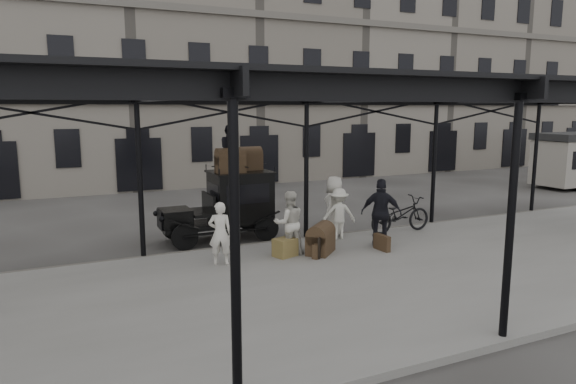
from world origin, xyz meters
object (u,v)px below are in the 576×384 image
at_px(taxi, 231,202).
at_px(steamer_trunk_roof_near, 230,162).
at_px(steamer_trunk_platform, 321,241).
at_px(bicycle, 400,215).
at_px(porter_official, 381,213).
at_px(porter_left, 220,233).

distance_m(taxi, steamer_trunk_roof_near, 1.32).
distance_m(taxi, steamer_trunk_platform, 3.54).
distance_m(steamer_trunk_roof_near, steamer_trunk_platform, 3.85).
bearing_deg(steamer_trunk_roof_near, bicycle, -19.54).
xyz_separation_m(taxi, bicycle, (5.09, -2.03, -0.47)).
bearing_deg(porter_official, steamer_trunk_platform, 35.02).
height_order(bicycle, steamer_trunk_platform, bicycle).
relative_size(taxi, porter_official, 1.83).
xyz_separation_m(porter_official, steamer_trunk_platform, (-1.95, 0.09, -0.64)).
bearing_deg(steamer_trunk_platform, taxi, 73.27).
height_order(bicycle, steamer_trunk_roof_near, steamer_trunk_roof_near).
bearing_deg(steamer_trunk_roof_near, porter_left, -114.62).
xyz_separation_m(steamer_trunk_roof_near, steamer_trunk_platform, (1.66, -2.85, -2.00)).
bearing_deg(porter_left, bicycle, -149.68).
bearing_deg(porter_left, steamer_trunk_roof_near, -91.79).
relative_size(porter_left, steamer_trunk_platform, 1.71).
height_order(steamer_trunk_roof_near, steamer_trunk_platform, steamer_trunk_roof_near).
distance_m(porter_left, steamer_trunk_roof_near, 3.31).
relative_size(porter_official, bicycle, 0.90).
bearing_deg(steamer_trunk_roof_near, porter_official, -39.63).
relative_size(steamer_trunk_roof_near, steamer_trunk_platform, 0.91).
distance_m(taxi, bicycle, 5.50).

